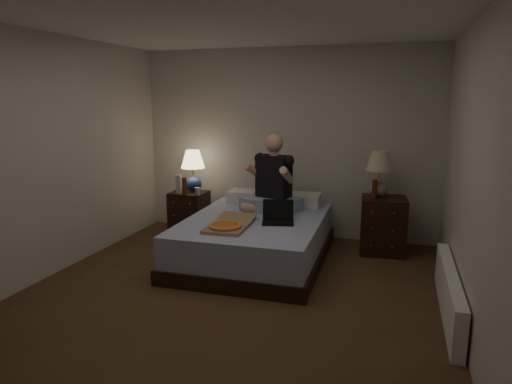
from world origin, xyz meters
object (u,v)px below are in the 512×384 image
(bed, at_px, (255,239))
(person, at_px, (272,173))
(nightstand_right, at_px, (383,225))
(beer_bottle_left, at_px, (184,186))
(pizza_box, at_px, (225,227))
(water_bottle, at_px, (178,184))
(lamp_left, at_px, (193,171))
(radiator, at_px, (449,293))
(beer_bottle_right, at_px, (374,189))
(laptop, at_px, (278,213))
(soda_can, at_px, (197,191))
(lamp_right, at_px, (379,174))
(nightstand_left, at_px, (189,213))

(bed, height_order, person, person)
(nightstand_right, bearing_deg, beer_bottle_left, 179.64)
(beer_bottle_left, relative_size, pizza_box, 0.30)
(water_bottle, height_order, person, person)
(lamp_left, bearing_deg, bed, -34.76)
(water_bottle, relative_size, beer_bottle_left, 1.09)
(beer_bottle_left, bearing_deg, person, -5.60)
(bed, xyz_separation_m, pizza_box, (-0.15, -0.57, 0.29))
(bed, distance_m, person, 0.83)
(lamp_left, xyz_separation_m, radiator, (3.13, -1.61, -0.68))
(beer_bottle_right, relative_size, laptop, 0.68)
(soda_can, distance_m, beer_bottle_left, 0.18)
(soda_can, xyz_separation_m, laptop, (1.27, -0.69, -0.03))
(pizza_box, distance_m, radiator, 2.19)
(person, distance_m, laptop, 0.68)
(person, bearing_deg, water_bottle, -170.15)
(person, bearing_deg, nightstand_right, 30.37)
(pizza_box, bearing_deg, soda_can, 124.05)
(nightstand_right, distance_m, pizza_box, 2.01)
(bed, distance_m, lamp_right, 1.67)
(water_bottle, height_order, radiator, water_bottle)
(nightstand_left, height_order, pizza_box, nightstand_left)
(lamp_left, xyz_separation_m, laptop, (1.43, -0.92, -0.26))
(bed, relative_size, lamp_left, 3.57)
(nightstand_left, xyz_separation_m, lamp_left, (0.03, 0.09, 0.58))
(lamp_left, distance_m, soda_can, 0.36)
(lamp_left, xyz_separation_m, soda_can, (0.16, -0.23, -0.23))
(water_bottle, distance_m, pizza_box, 1.60)
(beer_bottle_right, height_order, person, person)
(pizza_box, bearing_deg, lamp_left, 123.73)
(lamp_left, distance_m, beer_bottle_right, 2.41)
(bed, relative_size, lamp_right, 3.57)
(person, height_order, pizza_box, person)
(nightstand_right, relative_size, lamp_left, 1.21)
(soda_can, distance_m, person, 1.11)
(soda_can, distance_m, pizza_box, 1.39)
(nightstand_left, distance_m, beer_bottle_left, 0.45)
(beer_bottle_right, distance_m, laptop, 1.25)
(nightstand_right, bearing_deg, radiator, -72.93)
(nightstand_left, xyz_separation_m, beer_bottle_right, (2.44, -0.07, 0.50))
(water_bottle, distance_m, beer_bottle_right, 2.53)
(soda_can, relative_size, beer_bottle_right, 0.43)
(person, bearing_deg, lamp_left, 179.85)
(lamp_left, bearing_deg, nightstand_right, -1.64)
(nightstand_left, bearing_deg, nightstand_right, 1.70)
(lamp_right, relative_size, person, 0.60)
(bed, height_order, pizza_box, pizza_box)
(water_bottle, bearing_deg, lamp_left, 59.16)
(soda_can, xyz_separation_m, beer_bottle_left, (-0.17, -0.03, 0.06))
(nightstand_left, distance_m, laptop, 1.72)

